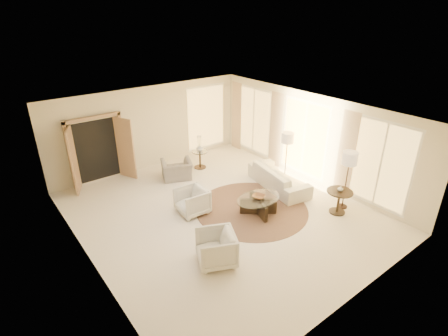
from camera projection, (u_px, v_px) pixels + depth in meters
room at (221, 167)px, 8.99m from camera, size 7.04×8.04×2.83m
windows_right at (306, 139)px, 11.00m from camera, size 0.10×6.40×2.40m
window_back_corner at (206, 117)px, 13.12m from camera, size 1.70×0.10×2.40m
curtains_right at (284, 133)px, 11.63m from camera, size 0.06×5.20×2.60m
french_doors at (98, 151)px, 10.82m from camera, size 1.95×0.66×2.16m
area_rug at (252, 208)px, 9.78m from camera, size 3.19×3.19×0.01m
sofa at (279, 178)px, 10.81m from camera, size 1.30×2.39×0.66m
armchair_left at (192, 200)px, 9.44m from camera, size 0.77×0.81×0.79m
armchair_right at (216, 247)px, 7.58m from camera, size 1.03×1.05×0.83m
accent_chair at (177, 167)px, 11.33m from camera, size 1.11×0.92×0.83m
coffee_table at (258, 204)px, 9.43m from camera, size 1.66×1.66×0.49m
end_table at (339, 198)px, 9.43m from camera, size 0.70×0.70×0.66m
side_table at (200, 158)px, 12.11m from camera, size 0.54×0.54×0.62m
floor_lamp_near at (288, 140)px, 10.90m from camera, size 0.39×0.39×1.60m
floor_lamp_far at (350, 161)px, 9.28m from camera, size 0.40×0.40×1.67m
bowl at (259, 197)px, 9.34m from camera, size 0.42×0.42×0.08m
end_vase at (340, 189)px, 9.31m from camera, size 0.20×0.20×0.16m
side_vase at (200, 148)px, 11.95m from camera, size 0.24×0.24×0.25m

